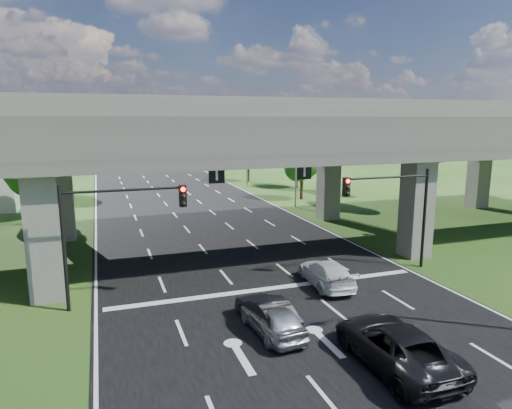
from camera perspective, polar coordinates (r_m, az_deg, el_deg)
ground at (r=21.64m, az=5.32°, el=-13.62°), size 160.00×160.00×0.00m
road at (r=30.43m, az=-2.50°, el=-6.28°), size 18.00×120.00×0.03m
overpass at (r=31.05m, az=-3.69°, el=8.87°), size 80.00×15.00×10.00m
signal_right at (r=27.54m, az=17.01°, el=0.38°), size 5.76×0.54×6.00m
signal_left at (r=22.36m, az=-17.54°, el=-1.96°), size 5.76×0.54×6.00m
streetlight_far at (r=45.86m, az=4.59°, el=6.84°), size 3.38×0.25×10.00m
streetlight_beyond at (r=60.83m, az=-1.50°, el=7.81°), size 3.38×0.25×10.00m
tree_left_near at (r=44.47m, az=-26.43°, el=4.31°), size 4.50×4.50×7.80m
tree_left_mid at (r=52.85m, az=-28.55°, el=4.26°), size 3.91×3.90×6.76m
tree_left_far at (r=60.22m, az=-23.66°, el=6.22°), size 4.80×4.80×8.32m
tree_right_near at (r=50.81m, az=5.82°, el=5.66°), size 4.20×4.20×7.28m
tree_right_mid at (r=59.33m, az=5.20°, el=6.07°), size 3.91×3.90×6.76m
tree_right_far at (r=65.29m, az=-0.93°, el=7.10°), size 4.50×4.50×7.80m
car_silver at (r=19.55m, az=2.10°, el=-14.04°), size 1.92×4.12×1.37m
car_dark at (r=20.16m, az=1.36°, el=-13.31°), size 1.80×4.13×1.32m
car_white at (r=25.11m, az=8.76°, el=-8.48°), size 2.21×4.75×1.34m
car_trailing at (r=18.00m, az=17.03°, el=-16.49°), size 2.62×5.61×1.56m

